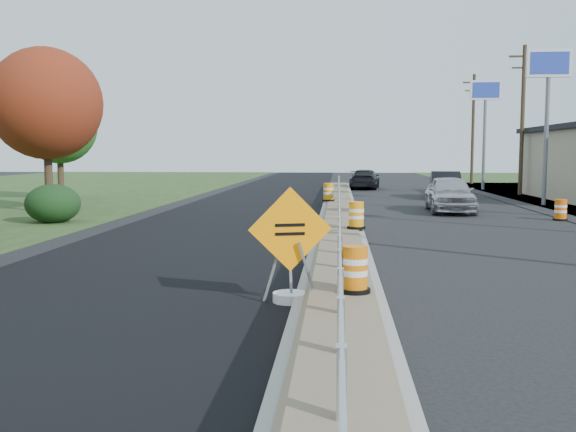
# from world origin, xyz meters

# --- Properties ---
(ground) EXTENTS (140.00, 140.00, 0.00)m
(ground) POSITION_xyz_m (0.00, 0.00, 0.00)
(ground) COLOR black
(ground) RESTS_ON ground
(milled_overlay) EXTENTS (7.20, 120.00, 0.01)m
(milled_overlay) POSITION_xyz_m (-4.40, 10.00, 0.01)
(milled_overlay) COLOR black
(milled_overlay) RESTS_ON ground
(median) EXTENTS (1.60, 55.00, 0.23)m
(median) POSITION_xyz_m (0.00, 8.00, 0.11)
(median) COLOR gray
(median) RESTS_ON ground
(guardrail) EXTENTS (0.10, 46.15, 0.72)m
(guardrail) POSITION_xyz_m (0.00, 9.00, 0.73)
(guardrail) COLOR silver
(guardrail) RESTS_ON median
(pylon_sign_mid) EXTENTS (2.20, 0.30, 7.90)m
(pylon_sign_mid) POSITION_xyz_m (10.50, 16.00, 6.48)
(pylon_sign_mid) COLOR slate
(pylon_sign_mid) RESTS_ON ground
(pylon_sign_north) EXTENTS (2.20, 0.30, 7.90)m
(pylon_sign_north) POSITION_xyz_m (10.50, 30.00, 6.48)
(pylon_sign_north) COLOR slate
(pylon_sign_north) RESTS_ON ground
(utility_pole_nmid) EXTENTS (1.90, 0.26, 9.40)m
(utility_pole_nmid) POSITION_xyz_m (11.50, 24.00, 4.93)
(utility_pole_nmid) COLOR #473523
(utility_pole_nmid) RESTS_ON ground
(utility_pole_north) EXTENTS (1.90, 0.26, 9.40)m
(utility_pole_north) POSITION_xyz_m (11.50, 39.00, 4.93)
(utility_pole_north) COLOR #473523
(utility_pole_north) RESTS_ON ground
(hedge_north) EXTENTS (2.09, 2.09, 1.52)m
(hedge_north) POSITION_xyz_m (-11.00, 6.00, 0.76)
(hedge_north) COLOR black
(hedge_north) RESTS_ON ground
(tree_near_red) EXTENTS (4.95, 4.95, 7.35)m
(tree_near_red) POSITION_xyz_m (-13.00, 10.00, 4.86)
(tree_near_red) COLOR #473523
(tree_near_red) RESTS_ON ground
(tree_near_back) EXTENTS (4.29, 4.29, 6.37)m
(tree_near_back) POSITION_xyz_m (-16.00, 18.00, 4.21)
(tree_near_back) COLOR #473523
(tree_near_back) RESTS_ON ground
(caution_sign) EXTENTS (1.48, 0.64, 2.10)m
(caution_sign) POSITION_xyz_m (-0.90, -6.42, 0.53)
(caution_sign) COLOR white
(caution_sign) RESTS_ON ground
(barrel_median_near) EXTENTS (0.57, 0.57, 0.83)m
(barrel_median_near) POSITION_xyz_m (0.26, -6.53, 0.63)
(barrel_median_near) COLOR black
(barrel_median_near) RESTS_ON median
(barrel_median_mid) EXTENTS (0.60, 0.60, 0.89)m
(barrel_median_mid) POSITION_xyz_m (0.55, 3.12, 0.65)
(barrel_median_mid) COLOR black
(barrel_median_mid) RESTS_ON median
(barrel_median_far) EXTENTS (0.63, 0.63, 0.92)m
(barrel_median_far) POSITION_xyz_m (-0.55, 15.14, 0.67)
(barrel_median_far) COLOR black
(barrel_median_far) RESTS_ON median
(barrel_shoulder_near) EXTENTS (0.58, 0.58, 0.85)m
(barrel_shoulder_near) POSITION_xyz_m (8.85, 8.52, 0.41)
(barrel_shoulder_near) COLOR black
(barrel_shoulder_near) RESTS_ON ground
(car_silver) EXTENTS (2.18, 5.00, 1.68)m
(car_silver) POSITION_xyz_m (5.04, 11.92, 0.84)
(car_silver) COLOR #B3B3B8
(car_silver) RESTS_ON ground
(car_dark_mid) EXTENTS (2.15, 4.97, 1.59)m
(car_dark_mid) POSITION_xyz_m (6.35, 21.05, 0.80)
(car_dark_mid) COLOR black
(car_dark_mid) RESTS_ON ground
(car_dark_far) EXTENTS (2.56, 5.18, 1.45)m
(car_dark_far) POSITION_xyz_m (1.93, 30.53, 0.72)
(car_dark_far) COLOR black
(car_dark_far) RESTS_ON ground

